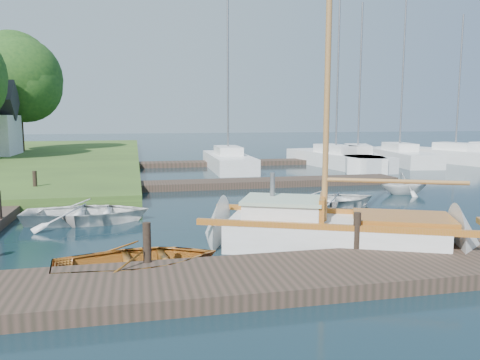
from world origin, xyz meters
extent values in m
plane|color=black|center=(0.00, 0.00, 0.00)|extent=(160.00, 160.00, 0.00)
cube|color=#322920|center=(0.00, -6.00, 0.15)|extent=(18.00, 2.20, 0.30)
cube|color=#322920|center=(2.00, 6.50, 0.15)|extent=(14.00, 1.60, 0.30)
cube|color=#322920|center=(10.00, 16.00, 0.15)|extent=(30.00, 1.60, 0.30)
cylinder|color=black|center=(-3.00, -5.00, 0.70)|extent=(0.16, 0.16, 0.80)
cylinder|color=black|center=(1.50, -5.00, 0.70)|extent=(0.16, 0.16, 0.80)
cylinder|color=black|center=(-7.00, 5.00, 0.70)|extent=(0.16, 0.16, 0.80)
cube|color=silver|center=(1.40, -3.92, 0.23)|extent=(5.38, 3.86, 0.90)
cone|color=silver|center=(4.19, -5.16, 0.23)|extent=(1.98, 2.32, 1.96)
cone|color=silver|center=(-1.29, -2.72, 0.23)|extent=(1.71, 2.20, 1.96)
cube|color=#966012|center=(1.78, -3.06, 0.74)|extent=(5.71, 2.63, 0.14)
cube|color=#966012|center=(1.02, -4.78, 0.74)|extent=(5.71, 2.63, 0.14)
cube|color=silver|center=(0.31, -3.43, 0.90)|extent=(2.21, 2.01, 0.44)
cube|color=#AAC3A7|center=(0.31, -3.43, 1.15)|extent=(2.35, 2.14, 0.08)
cube|color=#966012|center=(1.17, -3.82, 0.98)|extent=(0.68, 1.33, 0.60)
cylinder|color=slate|center=(0.15, -3.04, 1.48)|extent=(0.12, 0.12, 0.60)
cube|color=#966012|center=(2.86, -4.57, 0.78)|extent=(2.62, 2.26, 0.20)
cylinder|color=#9A5F31|center=(1.22, -3.84, 4.88)|extent=(0.14, 0.14, 8.40)
cylinder|color=#9A5F31|center=(2.68, -4.49, 1.68)|extent=(2.96, 1.39, 0.10)
imported|color=#966012|center=(-3.18, -4.70, 0.34)|extent=(3.56, 2.72, 0.69)
imported|color=silver|center=(-4.67, 0.35, 0.38)|extent=(3.84, 2.85, 0.76)
imported|color=silver|center=(3.53, 0.95, 0.35)|extent=(3.64, 2.78, 0.70)
imported|color=silver|center=(7.60, 2.95, 0.51)|extent=(2.11, 1.87, 1.02)
cube|color=silver|center=(2.31, 13.66, 0.45)|extent=(2.42, 7.84, 0.90)
cube|color=silver|center=(2.31, 13.66, 1.15)|extent=(1.48, 2.76, 0.50)
cylinder|color=slate|center=(2.31, 13.66, 5.89)|extent=(0.12, 0.12, 9.97)
cube|color=silver|center=(9.33, 13.63, 0.45)|extent=(3.68, 9.53, 0.90)
cube|color=silver|center=(9.33, 13.63, 1.15)|extent=(1.91, 3.44, 0.50)
cylinder|color=slate|center=(9.33, 13.63, 6.08)|extent=(0.12, 0.12, 10.36)
cube|color=silver|center=(10.78, 13.49, 0.45)|extent=(5.06, 9.14, 0.90)
cube|color=silver|center=(10.78, 13.49, 1.15)|extent=(2.37, 3.41, 0.50)
cylinder|color=slate|center=(10.78, 13.49, 5.54)|extent=(0.12, 0.12, 9.29)
cube|color=silver|center=(14.51, 14.71, 0.45)|extent=(3.44, 8.84, 0.90)
cube|color=silver|center=(14.51, 14.71, 1.15)|extent=(1.83, 3.19, 0.50)
cylinder|color=slate|center=(14.51, 14.71, 6.49)|extent=(0.12, 0.12, 11.19)
cube|color=silver|center=(18.48, 14.18, 0.45)|extent=(4.45, 8.17, 0.90)
cube|color=silver|center=(18.48, 14.18, 1.15)|extent=(2.16, 3.05, 0.50)
cylinder|color=slate|center=(18.48, 14.18, 5.44)|extent=(0.12, 0.12, 9.07)
cylinder|color=#332114|center=(-12.00, 26.00, 2.34)|extent=(0.36, 0.36, 3.67)
sphere|color=#1A3F17|center=(-12.00, 26.00, 6.11)|extent=(6.73, 6.73, 6.73)
sphere|color=#1A3F17|center=(-11.50, 25.70, 5.60)|extent=(5.71, 5.71, 5.71)
sphere|color=#1A3F17|center=(-12.40, 26.40, 6.82)|extent=(6.12, 6.12, 6.12)
camera|label=1|loc=(-3.16, -14.16, 3.15)|focal=35.00mm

